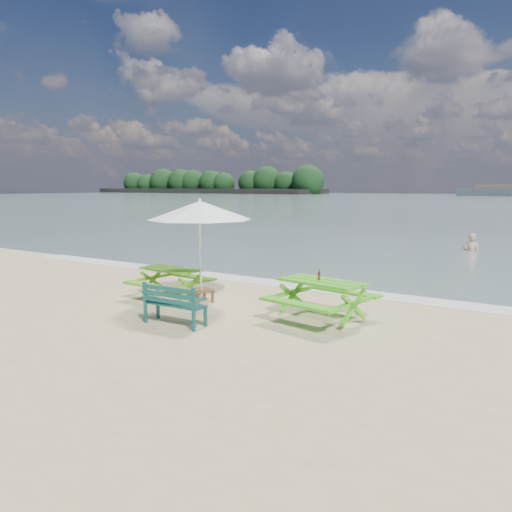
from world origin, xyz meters
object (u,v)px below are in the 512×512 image
Objects in this scene: patio_umbrella at (200,210)px; beer_bottle at (319,276)px; swimmer at (471,254)px; picnic_table_left at (171,284)px; park_bench at (175,312)px; picnic_table_right at (322,301)px; side_table at (201,295)px.

patio_umbrella reaches higher than beer_bottle.
swimmer is at bearing 86.96° from beer_bottle.
picnic_table_left is 14.51m from swimmer.
picnic_table_left is at bearing -178.56° from patio_umbrella.
park_bench is at bearing -45.89° from picnic_table_left.
picnic_table_right is 13.65m from swimmer.
beer_bottle is at bearing 1.85° from patio_umbrella.
park_bench is 15.78m from swimmer.
side_table is 3.10m from beer_bottle.
picnic_table_right is (4.02, 0.11, 0.04)m from picnic_table_left.
patio_umbrella is at bearing -178.43° from picnic_table_right.
picnic_table_left is 0.96m from side_table.
beer_bottle is at bearing 40.21° from park_bench.
park_bench reaches higher than side_table.
beer_bottle is (2.24, 1.89, 0.66)m from park_bench.
picnic_table_left is 0.83× the size of picnic_table_right.
beer_bottle is at bearing 170.67° from picnic_table_right.
park_bench is at bearing -139.79° from beer_bottle.
side_table is at bearing 113.37° from park_bench.
park_bench is 1.95m from side_table.
park_bench is 3.00m from beer_bottle.
beer_bottle reaches higher than side_table.
beer_bottle is 13.67m from swimmer.
park_bench is at bearing -100.80° from swimmer.
park_bench is (-2.31, -1.88, -0.15)m from picnic_table_right.
patio_umbrella reaches higher than picnic_table_right.
swimmer is at bearing 71.21° from picnic_table_left.
side_table is 0.20× the size of patio_umbrella.
patio_umbrella is 3.27m from beer_bottle.
swimmer is (4.67, 13.73, -0.53)m from picnic_table_left.
picnic_table_left is 4.03m from picnic_table_right.
patio_umbrella is at bearing 113.37° from park_bench.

